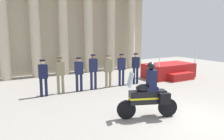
{
  "coord_description": "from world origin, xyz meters",
  "views": [
    {
      "loc": [
        -5.96,
        -4.98,
        2.91
      ],
      "look_at": [
        -1.17,
        3.12,
        1.32
      ],
      "focal_mm": 37.35,
      "sensor_mm": 36.0,
      "label": 1
    }
  ],
  "objects_px": {
    "reviewing_stand": "(169,71)",
    "officer_in_row_5": "(121,67)",
    "motorcycle_with_rider": "(150,95)",
    "officer_in_row_6": "(136,66)",
    "officer_in_row_0": "(43,75)",
    "officer_in_row_1": "(60,72)",
    "officer_in_row_2": "(79,72)",
    "officer_in_row_4": "(108,69)",
    "officer_in_row_3": "(93,69)"
  },
  "relations": [
    {
      "from": "reviewing_stand",
      "to": "officer_in_row_5",
      "type": "relative_size",
      "value": 1.84
    },
    {
      "from": "motorcycle_with_rider",
      "to": "officer_in_row_6",
      "type": "bearing_deg",
      "value": -100.19
    },
    {
      "from": "officer_in_row_0",
      "to": "motorcycle_with_rider",
      "type": "bearing_deg",
      "value": 120.9
    },
    {
      "from": "officer_in_row_1",
      "to": "officer_in_row_2",
      "type": "bearing_deg",
      "value": 178.15
    },
    {
      "from": "officer_in_row_1",
      "to": "officer_in_row_4",
      "type": "relative_size",
      "value": 1.03
    },
    {
      "from": "officer_in_row_3",
      "to": "officer_in_row_5",
      "type": "height_order",
      "value": "officer_in_row_3"
    },
    {
      "from": "officer_in_row_2",
      "to": "reviewing_stand",
      "type": "bearing_deg",
      "value": -174.97
    },
    {
      "from": "officer_in_row_3",
      "to": "officer_in_row_5",
      "type": "bearing_deg",
      "value": -177.27
    },
    {
      "from": "officer_in_row_0",
      "to": "officer_in_row_3",
      "type": "height_order",
      "value": "officer_in_row_3"
    },
    {
      "from": "officer_in_row_4",
      "to": "officer_in_row_2",
      "type": "bearing_deg",
      "value": 0.88
    },
    {
      "from": "reviewing_stand",
      "to": "officer_in_row_1",
      "type": "relative_size",
      "value": 1.81
    },
    {
      "from": "officer_in_row_2",
      "to": "officer_in_row_6",
      "type": "distance_m",
      "value": 3.33
    },
    {
      "from": "officer_in_row_1",
      "to": "officer_in_row_3",
      "type": "bearing_deg",
      "value": 179.57
    },
    {
      "from": "officer_in_row_5",
      "to": "officer_in_row_6",
      "type": "xyz_separation_m",
      "value": [
        0.89,
        -0.07,
        0.0
      ]
    },
    {
      "from": "reviewing_stand",
      "to": "officer_in_row_2",
      "type": "relative_size",
      "value": 1.89
    },
    {
      "from": "officer_in_row_2",
      "to": "officer_in_row_4",
      "type": "xyz_separation_m",
      "value": [
        1.6,
        -0.04,
        0.02
      ]
    },
    {
      "from": "officer_in_row_4",
      "to": "officer_in_row_5",
      "type": "distance_m",
      "value": 0.83
    },
    {
      "from": "officer_in_row_0",
      "to": "officer_in_row_5",
      "type": "xyz_separation_m",
      "value": [
        4.15,
        0.03,
        0.03
      ]
    },
    {
      "from": "reviewing_stand",
      "to": "officer_in_row_6",
      "type": "relative_size",
      "value": 1.85
    },
    {
      "from": "officer_in_row_0",
      "to": "officer_in_row_6",
      "type": "bearing_deg",
      "value": -178.16
    },
    {
      "from": "officer_in_row_4",
      "to": "officer_in_row_6",
      "type": "height_order",
      "value": "officer_in_row_6"
    },
    {
      "from": "motorcycle_with_rider",
      "to": "officer_in_row_4",
      "type": "bearing_deg",
      "value": -80.82
    },
    {
      "from": "officer_in_row_0",
      "to": "officer_in_row_1",
      "type": "xyz_separation_m",
      "value": [
        0.81,
        0.1,
        0.05
      ]
    },
    {
      "from": "reviewing_stand",
      "to": "motorcycle_with_rider",
      "type": "relative_size",
      "value": 1.57
    },
    {
      "from": "officer_in_row_0",
      "to": "officer_in_row_2",
      "type": "xyz_separation_m",
      "value": [
        1.71,
        0.03,
        -0.0
      ]
    },
    {
      "from": "officer_in_row_2",
      "to": "officer_in_row_6",
      "type": "bearing_deg",
      "value": -178.92
    },
    {
      "from": "officer_in_row_4",
      "to": "officer_in_row_5",
      "type": "relative_size",
      "value": 0.99
    },
    {
      "from": "officer_in_row_1",
      "to": "officer_in_row_6",
      "type": "bearing_deg",
      "value": -179.55
    },
    {
      "from": "officer_in_row_1",
      "to": "officer_in_row_6",
      "type": "relative_size",
      "value": 1.02
    },
    {
      "from": "officer_in_row_4",
      "to": "officer_in_row_6",
      "type": "bearing_deg",
      "value": -178.73
    },
    {
      "from": "officer_in_row_6",
      "to": "motorcycle_with_rider",
      "type": "xyz_separation_m",
      "value": [
        -2.63,
        -4.37,
        -0.21
      ]
    },
    {
      "from": "officer_in_row_0",
      "to": "officer_in_row_3",
      "type": "relative_size",
      "value": 0.94
    },
    {
      "from": "officer_in_row_2",
      "to": "officer_in_row_6",
      "type": "relative_size",
      "value": 0.98
    },
    {
      "from": "officer_in_row_4",
      "to": "motorcycle_with_rider",
      "type": "xyz_separation_m",
      "value": [
        -0.91,
        -4.4,
        -0.2
      ]
    },
    {
      "from": "officer_in_row_1",
      "to": "motorcycle_with_rider",
      "type": "bearing_deg",
      "value": 111.78
    },
    {
      "from": "officer_in_row_0",
      "to": "officer_in_row_1",
      "type": "height_order",
      "value": "officer_in_row_1"
    },
    {
      "from": "officer_in_row_0",
      "to": "officer_in_row_2",
      "type": "height_order",
      "value": "officer_in_row_0"
    },
    {
      "from": "officer_in_row_1",
      "to": "officer_in_row_5",
      "type": "height_order",
      "value": "officer_in_row_1"
    },
    {
      "from": "officer_in_row_3",
      "to": "motorcycle_with_rider",
      "type": "height_order",
      "value": "motorcycle_with_rider"
    },
    {
      "from": "officer_in_row_1",
      "to": "reviewing_stand",
      "type": "bearing_deg",
      "value": -175.84
    },
    {
      "from": "officer_in_row_6",
      "to": "motorcycle_with_rider",
      "type": "relative_size",
      "value": 0.85
    },
    {
      "from": "reviewing_stand",
      "to": "officer_in_row_6",
      "type": "xyz_separation_m",
      "value": [
        -2.9,
        -0.37,
        0.58
      ]
    },
    {
      "from": "officer_in_row_3",
      "to": "officer_in_row_6",
      "type": "height_order",
      "value": "officer_in_row_3"
    },
    {
      "from": "officer_in_row_2",
      "to": "officer_in_row_3",
      "type": "height_order",
      "value": "officer_in_row_3"
    },
    {
      "from": "officer_in_row_6",
      "to": "officer_in_row_4",
      "type": "bearing_deg",
      "value": 1.27
    },
    {
      "from": "officer_in_row_0",
      "to": "officer_in_row_5",
      "type": "relative_size",
      "value": 0.98
    },
    {
      "from": "officer_in_row_0",
      "to": "officer_in_row_6",
      "type": "relative_size",
      "value": 0.98
    },
    {
      "from": "reviewing_stand",
      "to": "officer_in_row_5",
      "type": "distance_m",
      "value": 3.85
    },
    {
      "from": "reviewing_stand",
      "to": "officer_in_row_3",
      "type": "distance_m",
      "value": 5.51
    },
    {
      "from": "reviewing_stand",
      "to": "officer_in_row_4",
      "type": "bearing_deg",
      "value": -175.82
    }
  ]
}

